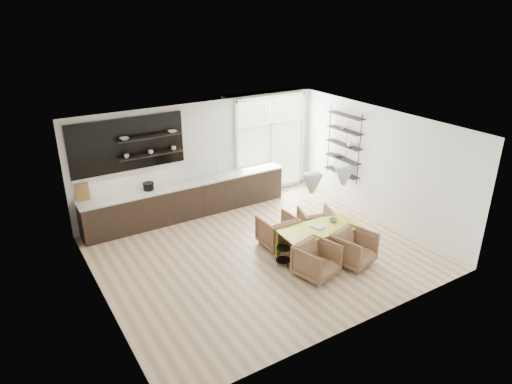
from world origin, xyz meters
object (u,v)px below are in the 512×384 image
(armchair_front_right, at_px, (354,249))
(wire_stool, at_px, (283,254))
(armchair_back_right, at_px, (316,222))
(armchair_back_left, at_px, (278,231))
(dining_table, at_px, (319,230))
(armchair_front_left, at_px, (317,261))

(armchair_front_right, height_order, wire_stool, armchair_front_right)
(armchair_back_right, bearing_deg, armchair_back_left, 15.51)
(armchair_back_right, bearing_deg, wire_stool, 45.80)
(dining_table, height_order, wire_stool, dining_table)
(armchair_back_left, bearing_deg, armchair_front_left, 89.04)
(dining_table, relative_size, armchair_back_right, 2.44)
(dining_table, bearing_deg, wire_stool, -179.02)
(armchair_front_left, bearing_deg, wire_stool, 100.87)
(armchair_front_right, bearing_deg, armchair_front_left, 160.87)
(wire_stool, bearing_deg, armchair_front_right, -29.69)
(armchair_back_right, xyz_separation_m, armchair_front_right, (-0.12, -1.46, 0.02))
(armchair_back_left, relative_size, armchair_front_right, 0.99)
(armchair_front_left, relative_size, wire_stool, 1.88)
(armchair_front_left, height_order, armchair_front_right, armchair_front_right)
(armchair_back_left, height_order, armchair_front_right, armchair_front_right)
(armchair_back_left, xyz_separation_m, armchair_front_right, (0.93, -1.53, 0.00))
(armchair_back_left, height_order, armchair_front_left, armchair_back_left)
(armchair_front_left, xyz_separation_m, wire_stool, (-0.34, 0.70, -0.09))
(armchair_back_left, bearing_deg, armchair_front_right, 122.06)
(armchair_back_left, relative_size, armchair_front_left, 1.02)
(armchair_front_left, distance_m, wire_stool, 0.78)
(armchair_back_right, bearing_deg, dining_table, 75.36)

